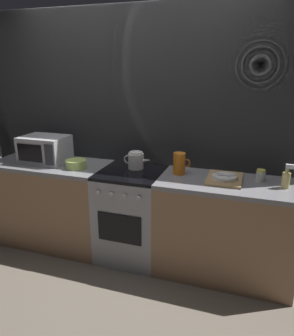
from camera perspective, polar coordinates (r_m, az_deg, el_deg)
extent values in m
plane|color=#6B6054|center=(3.44, -2.65, -14.99)|extent=(8.00, 8.00, 0.00)
cube|color=gray|center=(3.26, -0.88, 6.12)|extent=(3.60, 0.05, 2.40)
cube|color=#BCBCC1|center=(3.24, -1.02, 6.05)|extent=(3.58, 0.01, 2.39)
cube|color=#997251|center=(3.62, -16.24, -6.21)|extent=(1.20, 0.60, 0.86)
cube|color=gray|center=(3.47, -16.87, 0.60)|extent=(1.20, 0.60, 0.04)
cube|color=#9E9EA3|center=(3.22, -2.76, -8.47)|extent=(0.60, 0.60, 0.87)
cube|color=black|center=(3.05, -2.88, -0.87)|extent=(0.59, 0.59, 0.03)
cube|color=black|center=(2.96, -4.93, -10.67)|extent=(0.42, 0.01, 0.28)
cylinder|color=#B7B7BC|center=(2.89, -8.71, -4.36)|extent=(0.04, 0.02, 0.04)
cylinder|color=#B7B7BC|center=(2.84, -6.41, -4.69)|extent=(0.04, 0.02, 0.04)
cylinder|color=#B7B7BC|center=(2.79, -4.01, -5.03)|extent=(0.04, 0.02, 0.04)
cylinder|color=#B7B7BC|center=(2.75, -1.53, -5.37)|extent=(0.04, 0.02, 0.04)
cube|color=#997251|center=(3.05, 13.52, -10.72)|extent=(1.20, 0.60, 0.86)
cube|color=gray|center=(2.86, 14.16, -2.77)|extent=(1.20, 0.60, 0.04)
cube|color=#B2B2B7|center=(3.47, -17.62, 3.19)|extent=(0.46, 0.34, 0.27)
cube|color=black|center=(3.37, -20.09, 2.52)|extent=(0.28, 0.01, 0.17)
cube|color=#333338|center=(3.24, -17.00, 2.24)|extent=(0.09, 0.01, 0.21)
cylinder|color=white|center=(3.11, -1.98, 1.25)|extent=(0.15, 0.15, 0.15)
cylinder|color=white|center=(3.09, -1.99, 2.73)|extent=(0.13, 0.13, 0.02)
cone|color=white|center=(3.07, -0.05, 1.34)|extent=(0.10, 0.04, 0.05)
torus|color=white|center=(3.14, -3.43, 1.52)|extent=(0.08, 0.01, 0.08)
cylinder|color=#B7D166|center=(3.21, -12.50, 0.71)|extent=(0.20, 0.20, 0.08)
cylinder|color=orange|center=(2.96, 5.73, 0.80)|extent=(0.11, 0.11, 0.20)
torus|color=orange|center=(2.94, 7.01, 0.86)|extent=(0.08, 0.01, 0.08)
cube|color=tan|center=(2.90, 13.57, -1.86)|extent=(0.30, 0.40, 0.02)
cylinder|color=white|center=(2.87, 13.56, -1.67)|extent=(0.22, 0.22, 0.01)
cylinder|color=white|center=(2.87, 13.58, -1.40)|extent=(0.21, 0.21, 0.01)
cylinder|color=silver|center=(2.86, 13.99, -1.23)|extent=(0.16, 0.07, 0.01)
cube|color=silver|center=(2.88, 13.22, -1.09)|extent=(0.16, 0.09, 0.00)
cylinder|color=silver|center=(2.94, 19.48, -1.44)|extent=(0.08, 0.08, 0.08)
cylinder|color=#D8D14C|center=(2.92, 19.59, -0.46)|extent=(0.07, 0.07, 0.02)
cylinder|color=#E5CC72|center=(2.84, 23.40, -2.06)|extent=(0.06, 0.06, 0.13)
cylinder|color=#E5CC72|center=(2.82, 23.61, -0.43)|extent=(0.03, 0.03, 0.04)
cube|color=white|center=(2.81, 24.00, 0.22)|extent=(0.06, 0.02, 0.04)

